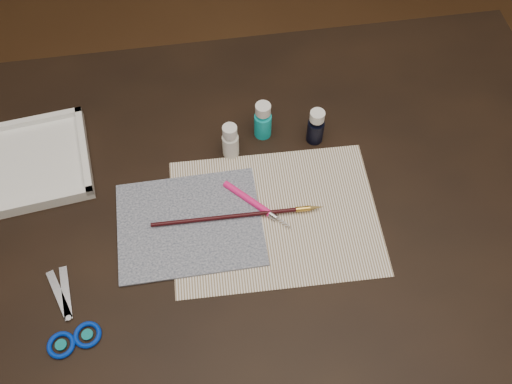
{
  "coord_description": "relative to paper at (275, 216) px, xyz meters",
  "views": [
    {
      "loc": [
        -0.08,
        -0.54,
        1.65
      ],
      "look_at": [
        0.0,
        0.0,
        0.8
      ],
      "focal_mm": 40.0,
      "sensor_mm": 36.0,
      "label": 1
    }
  ],
  "objects": [
    {
      "name": "paintbrush",
      "position": [
        -0.07,
        0.01,
        0.01
      ],
      "size": [
        0.31,
        0.02,
        0.01
      ],
      "primitive_type": null,
      "rotation": [
        0.0,
        0.0,
        -0.03
      ],
      "color": "black",
      "rests_on": "canvas"
    },
    {
      "name": "scissors",
      "position": [
        -0.38,
        -0.13,
        0.0
      ],
      "size": [
        0.15,
        0.2,
        0.01
      ],
      "primitive_type": null,
      "rotation": [
        0.0,
        0.0,
        1.94
      ],
      "color": "silver",
      "rests_on": "table"
    },
    {
      "name": "canvas",
      "position": [
        -0.15,
        0.01,
        0.0
      ],
      "size": [
        0.26,
        0.21,
        0.0
      ],
      "primitive_type": "cube",
      "rotation": [
        0.0,
        0.0,
        0.0
      ],
      "color": "#111C36",
      "rests_on": "paper"
    },
    {
      "name": "craft_knife",
      "position": [
        -0.03,
        0.02,
        0.01
      ],
      "size": [
        0.12,
        0.12,
        0.01
      ],
      "primitive_type": null,
      "rotation": [
        0.0,
        0.0,
        -0.82
      ],
      "color": "#FF1D7C",
      "rests_on": "paper"
    },
    {
      "name": "paint_bottle_white",
      "position": [
        -0.06,
        0.16,
        0.04
      ],
      "size": [
        0.04,
        0.04,
        0.08
      ],
      "primitive_type": "cylinder",
      "rotation": [
        0.0,
        0.0,
        0.26
      ],
      "color": "silver",
      "rests_on": "table"
    },
    {
      "name": "table",
      "position": [
        -0.03,
        0.03,
        -0.38
      ],
      "size": [
        1.3,
        0.9,
        0.75
      ],
      "primitive_type": "cube",
      "color": "black",
      "rests_on": "ground"
    },
    {
      "name": "paint_bottle_navy",
      "position": [
        0.11,
        0.16,
        0.04
      ],
      "size": [
        0.04,
        0.04,
        0.08
      ],
      "primitive_type": "cylinder",
      "rotation": [
        0.0,
        0.0,
        0.29
      ],
      "color": "black",
      "rests_on": "table"
    },
    {
      "name": "paint_bottle_cyan",
      "position": [
        0.01,
        0.19,
        0.04
      ],
      "size": [
        0.04,
        0.04,
        0.08
      ],
      "primitive_type": "cylinder",
      "rotation": [
        0.0,
        0.0,
        -0.38
      ],
      "color": "#10B1BA",
      "rests_on": "table"
    },
    {
      "name": "paper",
      "position": [
        0.0,
        0.0,
        0.0
      ],
      "size": [
        0.38,
        0.3,
        0.0
      ],
      "primitive_type": "cube",
      "rotation": [
        0.0,
        0.0,
        -0.03
      ],
      "color": "white",
      "rests_on": "table"
    },
    {
      "name": "ground",
      "position": [
        -0.03,
        0.03,
        -0.76
      ],
      "size": [
        3.5,
        3.5,
        0.02
      ],
      "primitive_type": "cube",
      "color": "#422614",
      "rests_on": "ground"
    },
    {
      "name": "palette_tray",
      "position": [
        -0.44,
        0.18,
        0.01
      ],
      "size": [
        0.23,
        0.23,
        0.03
      ],
      "primitive_type": "cube",
      "rotation": [
        0.0,
        0.0,
        0.12
      ],
      "color": "white",
      "rests_on": "table"
    }
  ]
}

